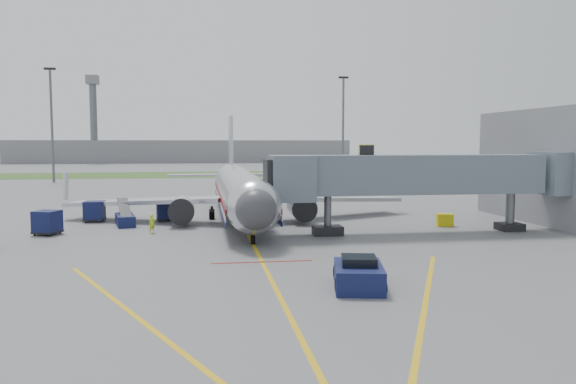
{
  "coord_description": "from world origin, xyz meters",
  "views": [
    {
      "loc": [
        -3.44,
        -36.51,
        7.02
      ],
      "look_at": [
        3.18,
        6.65,
        3.2
      ],
      "focal_mm": 35.0,
      "sensor_mm": 36.0,
      "label": 1
    }
  ],
  "objects": [
    {
      "name": "baggage_cart_b",
      "position": [
        -13.02,
        15.39,
        0.94
      ],
      "size": [
        1.8,
        1.8,
        1.84
      ],
      "color": "#0D143A",
      "rests_on": "ground"
    },
    {
      "name": "distant_terminal",
      "position": [
        -10.0,
        170.0,
        4.0
      ],
      "size": [
        120.0,
        14.0,
        8.0
      ],
      "primitive_type": "cube",
      "color": "slate",
      "rests_on": "ground"
    },
    {
      "name": "pushback_tug",
      "position": [
        4.0,
        -10.61,
        0.65
      ],
      "size": [
        3.0,
        4.12,
        1.56
      ],
      "color": "#0D143A",
      "rests_on": "ground"
    },
    {
      "name": "light_mast_right",
      "position": [
        25.0,
        75.0,
        10.78
      ],
      "size": [
        2.0,
        0.44,
        20.4
      ],
      "color": "#595B60",
      "rests_on": "ground"
    },
    {
      "name": "belt_loader",
      "position": [
        -10.01,
        12.62,
        0.53
      ],
      "size": [
        2.17,
        4.53,
        2.14
      ],
      "color": "#0D143A",
      "rests_on": "ground"
    },
    {
      "name": "airliner",
      "position": [
        0.0,
        15.25,
        2.65
      ],
      "size": [
        32.1,
        35.67,
        10.25
      ],
      "color": "silver",
      "rests_on": "ground"
    },
    {
      "name": "ground",
      "position": [
        0.0,
        0.0,
        0.0
      ],
      "size": [
        400.0,
        400.0,
        0.0
      ],
      "primitive_type": "plane",
      "color": "#565659",
      "rests_on": "ground"
    },
    {
      "name": "jet_bridge",
      "position": [
        12.86,
        5.0,
        4.47
      ],
      "size": [
        25.3,
        4.0,
        6.9
      ],
      "color": "slate",
      "rests_on": "ground"
    },
    {
      "name": "terminal",
      "position": [
        30.0,
        10.0,
        5.0
      ],
      "size": [
        10.0,
        16.0,
        10.0
      ],
      "primitive_type": "cube",
      "color": "slate",
      "rests_on": "ground"
    },
    {
      "name": "light_mast_left",
      "position": [
        -30.0,
        70.0,
        10.78
      ],
      "size": [
        2.0,
        0.44,
        20.4
      ],
      "color": "#595B60",
      "rests_on": "ground"
    },
    {
      "name": "grass_strip",
      "position": [
        0.0,
        90.0,
        0.01
      ],
      "size": [
        300.0,
        25.0,
        0.01
      ],
      "primitive_type": "cube",
      "color": "#2D4C1E",
      "rests_on": "ground"
    },
    {
      "name": "baggage_cart_a",
      "position": [
        -15.26,
        8.47,
        0.94
      ],
      "size": [
        2.24,
        2.24,
        1.85
      ],
      "color": "#0D143A",
      "rests_on": "ground"
    },
    {
      "name": "control_tower",
      "position": [
        -40.0,
        165.0,
        17.33
      ],
      "size": [
        4.0,
        4.0,
        30.0
      ],
      "color": "#595B60",
      "rests_on": "ground"
    },
    {
      "name": "baggage_cart_c",
      "position": [
        -6.85,
        15.06,
        0.78
      ],
      "size": [
        1.62,
        1.62,
        1.53
      ],
      "color": "#0D143A",
      "rests_on": "ground"
    },
    {
      "name": "ramp_worker",
      "position": [
        -7.36,
        7.96,
        0.74
      ],
      "size": [
        0.64,
        0.62,
        1.48
      ],
      "primitive_type": "imported",
      "rotation": [
        0.0,
        0.0,
        0.69
      ],
      "color": "#BCD819",
      "rests_on": "ground"
    },
    {
      "name": "ground_power_cart",
      "position": [
        16.83,
        8.0,
        0.52
      ],
      "size": [
        1.47,
        1.13,
        1.05
      ],
      "color": "#D3C20C",
      "rests_on": "ground"
    },
    {
      "name": "apron_markings",
      "position": [
        0.0,
        -7.4,
        0.0
      ],
      "size": [
        21.52,
        50.0,
        0.01
      ],
      "color": "gold",
      "rests_on": "ground"
    }
  ]
}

